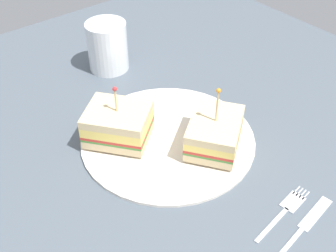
% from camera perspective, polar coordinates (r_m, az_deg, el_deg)
% --- Properties ---
extents(ground_plane, '(1.04, 1.04, 0.02)m').
position_cam_1_polar(ground_plane, '(0.70, -0.00, -2.49)').
color(ground_plane, '#4C5660').
extents(plate, '(0.28, 0.28, 0.01)m').
position_cam_1_polar(plate, '(0.69, -0.00, -1.58)').
color(plate, silver).
rests_on(plate, ground_plane).
extents(sandwich_half_front, '(0.12, 0.13, 0.11)m').
position_cam_1_polar(sandwich_half_front, '(0.66, 6.26, -0.86)').
color(sandwich_half_front, beige).
rests_on(sandwich_half_front, plate).
extents(sandwich_half_back, '(0.13, 0.12, 0.10)m').
position_cam_1_polar(sandwich_half_back, '(0.67, -6.69, 0.29)').
color(sandwich_half_back, beige).
rests_on(sandwich_half_back, plate).
extents(drink_glass, '(0.08, 0.08, 0.10)m').
position_cam_1_polar(drink_glass, '(0.85, -8.06, 10.20)').
color(drink_glass, '#B74C33').
rests_on(drink_glass, ground_plane).
extents(fork, '(0.03, 0.12, 0.00)m').
position_cam_1_polar(fork, '(0.61, 15.62, -10.51)').
color(fork, silver).
rests_on(fork, ground_plane).
extents(knife, '(0.03, 0.14, 0.00)m').
position_cam_1_polar(knife, '(0.60, 18.07, -12.29)').
color(knife, silver).
rests_on(knife, ground_plane).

